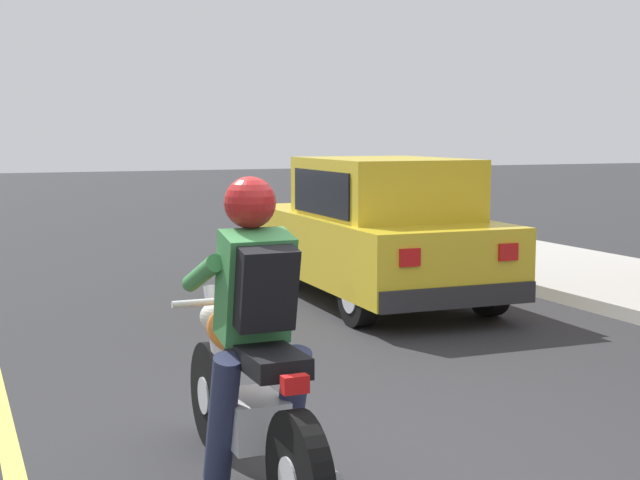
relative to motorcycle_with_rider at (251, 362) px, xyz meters
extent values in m
plane|color=#2B2B2D|center=(0.69, -0.09, -0.68)|extent=(80.00, 80.00, 0.00)
cylinder|color=black|center=(0.00, 0.72, -0.37)|extent=(0.10, 0.62, 0.62)
cylinder|color=silver|center=(0.00, 0.72, -0.37)|extent=(0.12, 0.22, 0.22)
cylinder|color=black|center=(0.00, -0.68, -0.37)|extent=(0.10, 0.62, 0.62)
cylinder|color=silver|center=(0.00, -0.68, -0.37)|extent=(0.12, 0.22, 0.22)
cube|color=silver|center=(0.00, -0.03, -0.29)|extent=(0.28, 0.40, 0.24)
ellipsoid|color=orange|center=(0.00, 0.22, 0.12)|extent=(0.30, 0.52, 0.24)
cube|color=black|center=(0.00, -0.26, 0.08)|extent=(0.26, 0.56, 0.10)
cylinder|color=silver|center=(0.00, 0.62, -0.05)|extent=(0.07, 0.33, 0.68)
cylinder|color=silver|center=(0.00, 0.50, 0.23)|extent=(0.56, 0.04, 0.04)
sphere|color=silver|center=(0.00, 0.67, 0.11)|extent=(0.16, 0.16, 0.16)
cylinder|color=silver|center=(0.16, -0.43, -0.39)|extent=(0.08, 0.55, 0.08)
cube|color=red|center=(0.00, -0.63, 0.05)|extent=(0.12, 0.06, 0.08)
cylinder|color=#282D4C|center=(-0.18, -0.10, -0.25)|extent=(0.14, 0.35, 0.71)
cylinder|color=#282D4C|center=(0.18, -0.10, -0.25)|extent=(0.14, 0.35, 0.71)
cube|color=#387F42|center=(0.00, -0.08, 0.40)|extent=(0.34, 0.33, 0.57)
cylinder|color=#387F42|center=(-0.20, 0.16, 0.44)|extent=(0.09, 0.52, 0.26)
cylinder|color=#387F42|center=(0.20, 0.16, 0.44)|extent=(0.09, 0.52, 0.26)
sphere|color=#A51919|center=(0.00, -0.02, 0.81)|extent=(0.26, 0.26, 0.26)
cube|color=black|center=(0.00, -0.24, 0.42)|extent=(0.28, 0.24, 0.42)
cylinder|color=black|center=(2.25, 5.75, -0.38)|extent=(0.20, 0.60, 0.60)
cylinder|color=silver|center=(2.25, 5.75, -0.38)|extent=(0.21, 0.34, 0.33)
cylinder|color=black|center=(3.69, 5.71, -0.38)|extent=(0.20, 0.60, 0.60)
cylinder|color=silver|center=(3.69, 5.71, -0.38)|extent=(0.21, 0.34, 0.33)
cylinder|color=black|center=(2.18, 3.35, -0.38)|extent=(0.20, 0.60, 0.60)
cylinder|color=silver|center=(2.18, 3.35, -0.38)|extent=(0.21, 0.34, 0.33)
cylinder|color=black|center=(3.62, 3.31, -0.38)|extent=(0.20, 0.60, 0.60)
cylinder|color=silver|center=(3.62, 3.31, -0.38)|extent=(0.21, 0.34, 0.33)
cube|color=gold|center=(2.94, 4.53, -0.08)|extent=(1.75, 3.75, 0.70)
cube|color=gold|center=(2.93, 4.28, 0.56)|extent=(1.49, 1.94, 0.66)
cube|color=black|center=(2.96, 5.15, 0.51)|extent=(1.33, 0.39, 0.51)
cube|color=black|center=(2.21, 4.30, 0.54)|extent=(0.07, 1.52, 0.46)
cube|color=black|center=(3.66, 4.26, 0.54)|extent=(0.07, 1.52, 0.46)
cube|color=silver|center=(2.48, 6.40, 0.04)|extent=(0.24, 0.05, 0.14)
cube|color=red|center=(2.38, 2.68, 0.06)|extent=(0.20, 0.05, 0.16)
cube|color=silver|center=(3.50, 6.37, 0.04)|extent=(0.24, 0.05, 0.14)
cube|color=red|center=(3.39, 2.65, 0.06)|extent=(0.20, 0.05, 0.16)
cube|color=#28282B|center=(2.99, 6.36, -0.33)|extent=(1.61, 0.17, 0.20)
cube|color=#28282B|center=(2.89, 2.70, -0.33)|extent=(1.61, 0.17, 0.20)
camera|label=1|loc=(-1.39, -4.19, 1.15)|focal=50.00mm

